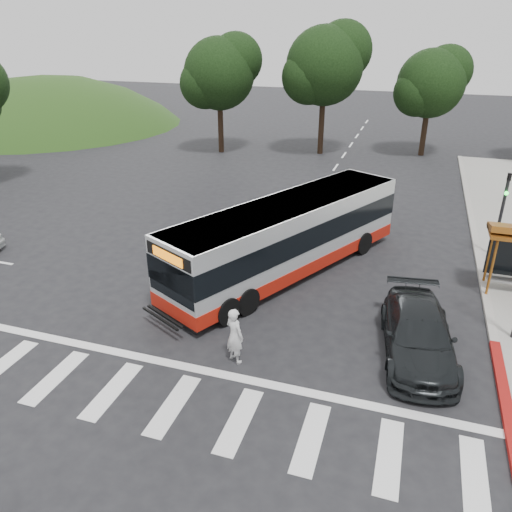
% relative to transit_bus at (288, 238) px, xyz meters
% --- Properties ---
extents(ground, '(140.00, 140.00, 0.00)m').
position_rel_transit_bus_xyz_m(ground, '(-0.94, -4.15, -1.58)').
color(ground, black).
rests_on(ground, ground).
extents(curb_east, '(0.30, 40.00, 0.15)m').
position_rel_transit_bus_xyz_m(curb_east, '(8.06, 3.85, -1.50)').
color(curb_east, '#9E9991').
rests_on(curb_east, ground).
extents(curb_east_red, '(0.32, 6.00, 0.15)m').
position_rel_transit_bus_xyz_m(curb_east_red, '(8.06, -6.15, -1.50)').
color(curb_east_red, maroon).
rests_on(curb_east_red, ground).
extents(hillside_nw, '(44.00, 44.00, 10.00)m').
position_rel_transit_bus_xyz_m(hillside_nw, '(-32.94, 25.85, -1.58)').
color(hillside_nw, '#224415').
rests_on(hillside_nw, ground).
extents(crosswalk_ladder, '(18.00, 2.60, 0.01)m').
position_rel_transit_bus_xyz_m(crosswalk_ladder, '(-0.94, -9.15, -1.57)').
color(crosswalk_ladder, silver).
rests_on(crosswalk_ladder, ground).
extents(traffic_signal_ne_short, '(0.18, 0.37, 4.00)m').
position_rel_transit_bus_xyz_m(traffic_signal_ne_short, '(8.66, 4.34, 0.90)').
color(traffic_signal_ne_short, black).
rests_on(traffic_signal_ne_short, ground).
extents(tree_north_a, '(6.60, 6.15, 10.17)m').
position_rel_transit_bus_xyz_m(tree_north_a, '(-2.86, 21.92, 5.34)').
color(tree_north_a, black).
rests_on(tree_north_a, ground).
extents(tree_north_b, '(5.72, 5.33, 8.43)m').
position_rel_transit_bus_xyz_m(tree_north_b, '(5.13, 23.91, 4.08)').
color(tree_north_b, black).
rests_on(tree_north_b, ground).
extents(tree_north_c, '(6.16, 5.74, 9.30)m').
position_rel_transit_bus_xyz_m(tree_north_c, '(-10.87, 19.91, 4.71)').
color(tree_north_c, black).
rests_on(tree_north_c, ground).
extents(transit_bus, '(7.88, 12.09, 3.16)m').
position_rel_transit_bus_xyz_m(transit_bus, '(0.00, 0.00, 0.00)').
color(transit_bus, silver).
rests_on(transit_bus, ground).
extents(pedestrian, '(0.83, 0.74, 1.91)m').
position_rel_transit_bus_xyz_m(pedestrian, '(0.02, -6.65, -0.62)').
color(pedestrian, silver).
rests_on(pedestrian, ground).
extents(dark_sedan, '(2.84, 5.52, 1.53)m').
position_rel_transit_bus_xyz_m(dark_sedan, '(5.53, -4.50, -0.81)').
color(dark_sedan, black).
rests_on(dark_sedan, ground).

